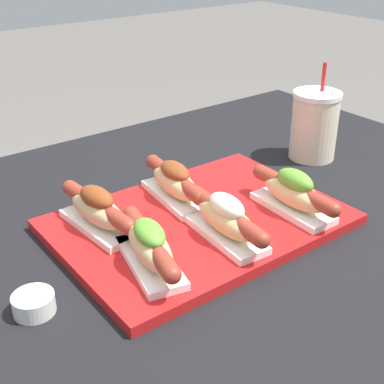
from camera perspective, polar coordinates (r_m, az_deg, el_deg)
patio_table at (r=1.16m, az=-2.14°, el=-19.79°), size 1.46×0.93×0.75m
serving_tray at (r=0.91m, az=0.76°, el=-3.20°), size 0.47×0.33×0.02m
hot_dog_0 at (r=0.77m, az=-4.53°, el=-5.76°), size 0.09×0.19×0.07m
hot_dog_1 at (r=0.84m, az=3.67°, el=-2.84°), size 0.07×0.20×0.07m
hot_dog_2 at (r=0.93m, az=10.81°, el=-0.08°), size 0.07×0.20×0.08m
hot_dog_3 at (r=0.87m, az=-10.03°, el=-1.87°), size 0.07×0.20×0.07m
hot_dog_4 at (r=0.95m, az=-1.83°, el=1.05°), size 0.08×0.20×0.07m
sauce_bowl at (r=0.75m, az=-16.54°, el=-11.25°), size 0.06×0.06×0.03m
drink_cup at (r=1.18m, az=12.92°, el=6.96°), size 0.10×0.10×0.21m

